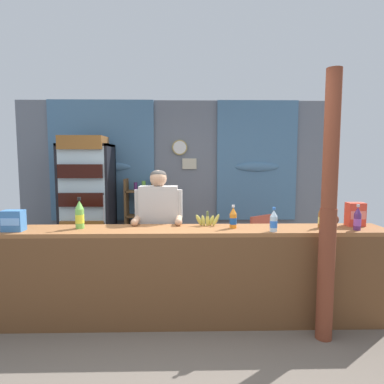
{
  "coord_description": "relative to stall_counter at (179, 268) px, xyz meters",
  "views": [
    {
      "loc": [
        0.11,
        -2.86,
        1.66
      ],
      "look_at": [
        0.19,
        0.88,
        1.29
      ],
      "focal_mm": 30.38,
      "sensor_mm": 36.0,
      "label": 1
    }
  ],
  "objects": [
    {
      "name": "snack_box_biscuit",
      "position": [
        -1.61,
        0.03,
        0.48
      ],
      "size": [
        0.2,
        0.13,
        0.2
      ],
      "color": "#3D75B7",
      "rests_on": "stall_counter"
    },
    {
      "name": "banana_bunch",
      "position": [
        0.3,
        0.24,
        0.44
      ],
      "size": [
        0.27,
        0.06,
        0.16
      ],
      "color": "#CCC14C",
      "rests_on": "stall_counter"
    },
    {
      "name": "soda_bottle_grape_soda",
      "position": [
        1.76,
        -0.0,
        0.49
      ],
      "size": [
        0.07,
        0.07,
        0.26
      ],
      "color": "#56286B",
      "rests_on": "stall_counter"
    },
    {
      "name": "back_wall_curtained",
      "position": [
        -0.07,
        2.46,
        0.78
      ],
      "size": [
        5.39,
        0.22,
        2.65
      ],
      "color": "slate",
      "rests_on": "ground"
    },
    {
      "name": "shopkeeper",
      "position": [
        -0.24,
        0.51,
        0.39
      ],
      "size": [
        0.54,
        0.42,
        1.55
      ],
      "color": "#28282D",
      "rests_on": "ground"
    },
    {
      "name": "timber_post",
      "position": [
        1.35,
        -0.26,
        0.58
      ],
      "size": [
        0.17,
        0.15,
        2.45
      ],
      "color": "brown",
      "rests_on": "ground"
    },
    {
      "name": "soda_bottle_lime_soda",
      "position": [
        -1.01,
        0.14,
        0.51
      ],
      "size": [
        0.09,
        0.09,
        0.32
      ],
      "color": "#75C64C",
      "rests_on": "stall_counter"
    },
    {
      "name": "soda_bottle_iced_tea",
      "position": [
        1.45,
        0.11,
        0.48
      ],
      "size": [
        0.07,
        0.07,
        0.25
      ],
      "color": "brown",
      "rests_on": "stall_counter"
    },
    {
      "name": "soda_bottle_water",
      "position": [
        0.91,
        -0.05,
        0.48
      ],
      "size": [
        0.07,
        0.07,
        0.24
      ],
      "color": "silver",
      "rests_on": "stall_counter"
    },
    {
      "name": "plastic_lawn_chair",
      "position": [
        1.09,
        1.59,
        -0.1
      ],
      "size": [
        0.61,
        0.61,
        0.86
      ],
      "color": "#E5563D",
      "rests_on": "ground"
    },
    {
      "name": "stall_counter",
      "position": [
        0.0,
        0.0,
        0.0
      ],
      "size": [
        4.2,
        0.46,
        0.97
      ],
      "color": "#935B33",
      "rests_on": "ground"
    },
    {
      "name": "snack_box_crackers",
      "position": [
        1.85,
        0.21,
        0.5
      ],
      "size": [
        0.18,
        0.12,
        0.25
      ],
      "color": "#E5422D",
      "rests_on": "stall_counter"
    },
    {
      "name": "soda_bottle_orange_soda",
      "position": [
        0.55,
        0.12,
        0.48
      ],
      "size": [
        0.07,
        0.07,
        0.24
      ],
      "color": "orange",
      "rests_on": "stall_counter"
    },
    {
      "name": "ground_plane",
      "position": [
        -0.05,
        0.81,
        -0.59
      ],
      "size": [
        7.19,
        7.19,
        0.0
      ],
      "primitive_type": "plane",
      "color": "#665B51"
    },
    {
      "name": "drink_fridge",
      "position": [
        -1.45,
        1.87,
        0.51
      ],
      "size": [
        0.76,
        0.66,
        2.01
      ],
      "color": "black",
      "rests_on": "ground"
    },
    {
      "name": "bottle_shelf_rack",
      "position": [
        -0.68,
        2.16,
        0.11
      ],
      "size": [
        0.48,
        0.28,
        1.36
      ],
      "color": "brown",
      "rests_on": "ground"
    }
  ]
}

